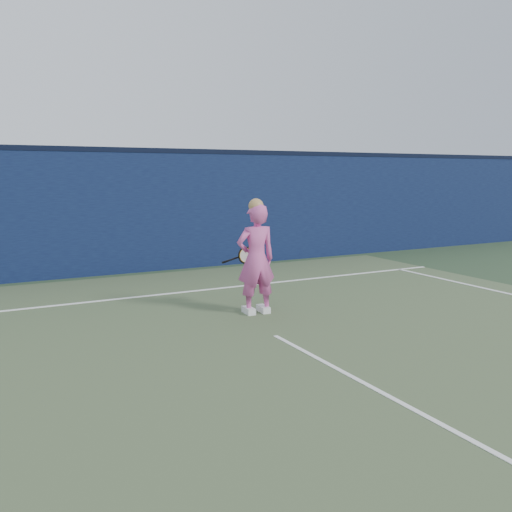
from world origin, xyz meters
TOP-DOWN VIEW (x-y plane):
  - ground at (0.00, 0.00)m, footprint 80.00×80.00m
  - court_surface at (0.00, -2.00)m, footprint 11.00×16.00m
  - backstop_wall at (0.00, 6.50)m, footprint 24.00×0.40m
  - wall_cap at (0.00, 6.50)m, footprint 24.00×0.42m
  - player at (0.33, 2.16)m, footprint 0.62×0.43m
  - racket at (0.34, 2.59)m, footprint 0.51×0.15m
  - court_lines at (0.00, -0.33)m, footprint 11.00×12.04m

SIDE VIEW (x-z plane):
  - ground at x=0.00m, z-range 0.00..0.00m
  - court_surface at x=0.00m, z-range 0.00..0.01m
  - court_lines at x=0.00m, z-range 0.01..0.01m
  - racket at x=0.34m, z-range 0.67..0.95m
  - player at x=0.33m, z-range -0.03..1.68m
  - backstop_wall at x=0.00m, z-range 0.00..2.50m
  - wall_cap at x=0.00m, z-range 2.50..2.60m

